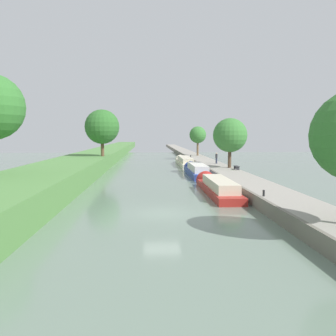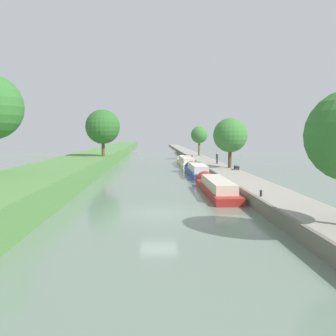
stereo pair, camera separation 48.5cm
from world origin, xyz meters
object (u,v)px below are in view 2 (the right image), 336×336
narrowboat_cream (185,162)px  mooring_bollard_near (261,193)px  narrowboat_red (215,186)px  park_bench (237,167)px  narrowboat_blue (196,170)px  person_walking (217,158)px  mooring_bollard_far (192,156)px

narrowboat_cream → mooring_bollard_near: narrowboat_cream is taller
narrowboat_red → park_bench: (4.85, 11.42, 0.71)m
narrowboat_blue → mooring_bollard_near: narrowboat_blue is taller
narrowboat_red → park_bench: 12.43m
narrowboat_cream → park_bench: narrowboat_cream is taller
narrowboat_red → person_walking: person_walking is taller
mooring_bollard_far → mooring_bollard_near: bearing=-90.0°
narrowboat_blue → narrowboat_cream: size_ratio=0.80×
narrowboat_cream → narrowboat_red: bearing=-90.0°
narrowboat_blue → person_walking: 8.17m
narrowboat_red → mooring_bollard_far: (2.00, 35.66, 0.59)m
mooring_bollard_near → narrowboat_cream: bearing=93.2°
narrowboat_blue → mooring_bollard_far: size_ratio=27.27×
narrowboat_blue → person_walking: size_ratio=7.39×
narrowboat_cream → mooring_bollard_near: (2.01, -35.65, 0.54)m
narrowboat_blue → mooring_bollard_near: 20.79m
narrowboat_red → narrowboat_cream: narrowboat_cream is taller
narrowboat_red → person_walking: (4.08, 20.48, 1.23)m
narrowboat_blue → mooring_bollard_far: narrowboat_blue is taller
person_walking → mooring_bollard_far: 15.34m
person_walking → park_bench: (0.77, -9.06, -0.53)m
narrowboat_blue → park_bench: 5.33m
narrowboat_red → narrowboat_blue: bearing=90.0°
mooring_bollard_near → park_bench: 18.82m
narrowboat_red → narrowboat_cream: bearing=90.0°
narrowboat_red → mooring_bollard_near: bearing=-74.4°
mooring_bollard_near → park_bench: bearing=81.3°
narrowboat_red → narrowboat_blue: 13.50m
mooring_bollard_near → park_bench: park_bench is taller
narrowboat_red → narrowboat_blue: (-0.01, 13.50, 0.08)m
person_walking → mooring_bollard_far: (-2.08, 15.18, -0.65)m
person_walking → mooring_bollard_far: person_walking is taller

